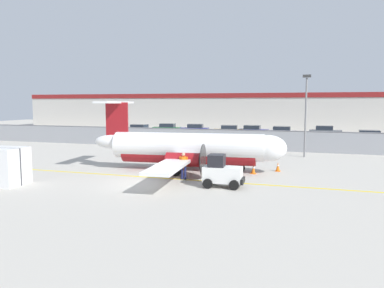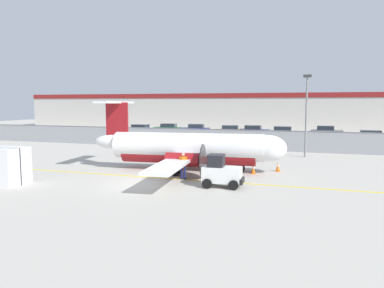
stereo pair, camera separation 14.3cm
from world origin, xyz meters
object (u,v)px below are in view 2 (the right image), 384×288
at_px(apron_light_pole, 306,109).
at_px(traffic_cone_near_left, 253,169).
at_px(parked_car_2, 196,129).
at_px(parked_car_0, 141,130).
at_px(baggage_tug, 221,172).
at_px(parked_car_1, 168,129).
at_px(parked_car_3, 229,131).
at_px(commuter_airplane, 191,148).
at_px(traffic_cone_far_left, 278,167).
at_px(parked_car_5, 282,132).
at_px(cargo_container, 3,166).
at_px(traffic_cone_near_right, 182,166).
at_px(ground_crew_worker, 183,165).
at_px(parked_car_4, 254,131).
at_px(parked_car_6, 326,132).
at_px(parked_car_7, 369,137).

bearing_deg(apron_light_pole, traffic_cone_near_left, -108.61).
bearing_deg(parked_car_2, parked_car_0, 17.89).
bearing_deg(baggage_tug, parked_car_1, 113.46).
xyz_separation_m(traffic_cone_near_left, parked_car_3, (-7.43, 26.26, 0.58)).
height_order(commuter_airplane, traffic_cone_far_left, commuter_airplane).
height_order(parked_car_5, apron_light_pole, apron_light_pole).
relative_size(parked_car_2, apron_light_pole, 0.60).
xyz_separation_m(commuter_airplane, cargo_container, (-9.11, -7.80, -0.50)).
xyz_separation_m(traffic_cone_near_right, parked_car_1, (-12.32, 28.12, 0.58)).
xyz_separation_m(ground_crew_worker, parked_car_5, (3.72, 29.22, -0.06)).
xyz_separation_m(traffic_cone_far_left, parked_car_4, (-5.65, 25.76, 0.58)).
height_order(parked_car_1, apron_light_pole, apron_light_pole).
relative_size(parked_car_2, parked_car_5, 1.04).
height_order(traffic_cone_near_left, traffic_cone_near_right, same).
bearing_deg(parked_car_3, traffic_cone_near_right, 87.39).
height_order(baggage_tug, parked_car_1, baggage_tug).
distance_m(commuter_airplane, traffic_cone_far_left, 6.28).
xyz_separation_m(traffic_cone_near_left, parked_car_6, (5.49, 29.06, 0.58)).
distance_m(cargo_container, parked_car_0, 32.82).
bearing_deg(ground_crew_worker, parked_car_3, -0.53).
bearing_deg(baggage_tug, parked_car_6, 75.79).
xyz_separation_m(ground_crew_worker, parked_car_3, (-3.51, 29.53, -0.06)).
relative_size(cargo_container, parked_car_3, 0.57).
relative_size(ground_crew_worker, parked_car_6, 0.40).
bearing_deg(parked_car_6, cargo_container, -115.67).
bearing_deg(traffic_cone_far_left, parked_car_5, 94.00).
height_order(ground_crew_worker, parked_car_3, same).
relative_size(commuter_airplane, traffic_cone_near_right, 25.12).
distance_m(parked_car_3, parked_car_6, 13.22).
bearing_deg(commuter_airplane, parked_car_6, 65.89).
bearing_deg(parked_car_1, parked_car_6, 176.97).
bearing_deg(cargo_container, parked_car_2, 85.64).
relative_size(parked_car_1, parked_car_7, 1.01).
distance_m(traffic_cone_far_left, parked_car_0, 31.41).
bearing_deg(parked_car_3, cargo_container, 72.17).
height_order(parked_car_7, apron_light_pole, apron_light_pole).
xyz_separation_m(commuter_airplane, traffic_cone_near_right, (-0.65, -0.05, -1.29)).
xyz_separation_m(commuter_airplane, baggage_tug, (3.29, -4.47, -0.75)).
bearing_deg(parked_car_4, baggage_tug, -85.08).
xyz_separation_m(traffic_cone_near_left, parked_car_0, (-20.11, 24.21, 0.58)).
bearing_deg(traffic_cone_far_left, traffic_cone_near_right, -166.09).
xyz_separation_m(cargo_container, parked_car_1, (-3.86, 35.87, -0.21)).
bearing_deg(parked_car_6, parked_car_3, -166.24).
xyz_separation_m(commuter_airplane, parked_car_2, (-8.45, 27.81, -0.71)).
relative_size(ground_crew_worker, parked_car_7, 0.40).
height_order(ground_crew_worker, parked_car_0, same).
xyz_separation_m(parked_car_0, parked_car_2, (7.24, 3.46, 0.00)).
bearing_deg(parked_car_3, parked_car_7, 157.62).
relative_size(ground_crew_worker, apron_light_pole, 0.23).
bearing_deg(parked_car_6, parked_car_4, -167.49).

